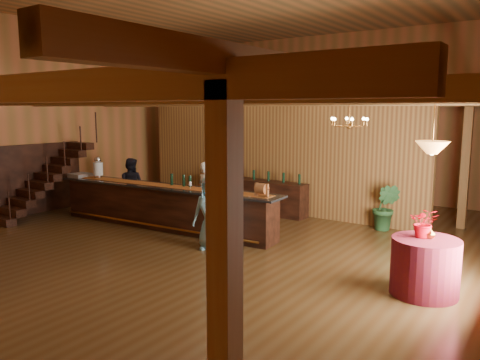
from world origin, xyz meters
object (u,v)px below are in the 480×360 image
Objects in this scene: backbar_shelf at (254,195)px; guest at (211,213)px; beverage_dispenser at (98,168)px; floor_plant at (386,207)px; bartender at (207,194)px; chandelier_right at (349,121)px; pendant_lamp at (432,147)px; staff_second at (131,185)px; raffle_drum at (262,189)px; round_table at (425,267)px; chandelier_left at (222,121)px; tasting_bar at (163,206)px.

guest reaches higher than backbar_shelf.
beverage_dispenser reaches higher than floor_plant.
beverage_dispenser reaches higher than bartender.
guest is (-2.33, -1.75, -1.94)m from chandelier_right.
beverage_dispenser is at bearing 176.18° from pendant_lamp.
guest is (4.13, -1.46, -0.00)m from staff_second.
beverage_dispenser is at bearing -177.26° from raffle_drum.
staff_second is 1.36× the size of floor_plant.
backbar_shelf reaches higher than round_table.
round_table is (5.70, -3.62, -0.01)m from backbar_shelf.
backbar_shelf is 3.76× the size of pendant_lamp.
staff_second is (-4.86, 0.60, -0.47)m from raffle_drum.
bartender is (-3.66, -0.25, -1.90)m from chandelier_right.
raffle_drum is 4.92m from staff_second.
staff_second reaches higher than guest.
chandelier_left is 3.02m from chandelier_right.
chandelier_right is 4.13m from bartender.
bartender is at bearing 157.62° from staff_second.
round_table is 1.34× the size of chandelier_left.
tasting_bar reaches higher than backbar_shelf.
round_table is 4.09m from floor_plant.
staff_second is 4.38m from guest.
pendant_lamp reaches higher than backbar_shelf.
floor_plant is (7.06, 3.07, -0.79)m from beverage_dispenser.
tasting_bar is 8.22× the size of chandelier_left.
bartender is at bearing -176.12° from chandelier_right.
tasting_bar reaches higher than round_table.
backbar_shelf is 2.02× the size of bartender.
pendant_lamp is 4.47m from floor_plant.
raffle_drum is 3.52m from backbar_shelf.
round_table is (8.88, -0.59, -0.91)m from beverage_dispenser.
chandelier_right reaches higher than bartender.
round_table is 1.34× the size of chandelier_right.
bartender reaches higher than staff_second.
pendant_lamp is (8.88, -0.59, 1.03)m from beverage_dispenser.
beverage_dispenser is 0.38× the size of guest.
floor_plant is at bearing 175.06° from staff_second.
round_table is 4.42m from guest.
backbar_shelf is 7.02m from pendant_lamp.
pendant_lamp is 0.56× the size of guest.
chandelier_left is at bearing 171.29° from bartender.
beverage_dispenser is 0.51× the size of floor_plant.
bartender is (-0.67, 0.25, -1.88)m from chandelier_left.
round_table is 5.67m from chandelier_left.
backbar_shelf is at bearing 126.11° from raffle_drum.
staff_second is at bearing 12.15° from bartender.
tasting_bar is 4.11× the size of staff_second.
guest is at bearing -179.73° from pendant_lamp.
raffle_drum is at bearing 167.09° from pendant_lamp.
raffle_drum is 2.04m from chandelier_left.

